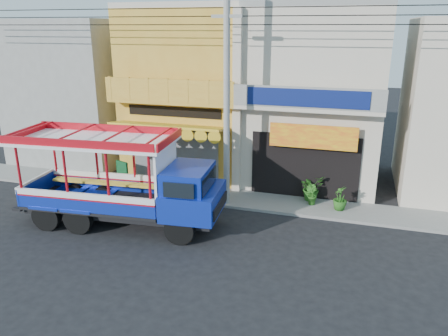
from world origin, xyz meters
name	(u,v)px	position (x,y,z in m)	size (l,w,h in m)	color
ground	(227,244)	(0.00, 0.00, 0.00)	(90.00, 90.00, 0.00)	black
sidewalk	(253,201)	(0.00, 4.00, 0.06)	(30.00, 2.00, 0.12)	slate
shophouse_left	(197,91)	(-4.00, 7.96, 4.11)	(6.00, 7.50, 8.24)	gold
shophouse_right	(315,96)	(2.00, 7.96, 4.11)	(6.00, 6.75, 8.24)	beige
party_pilaster	(237,106)	(-1.00, 4.85, 4.00)	(0.35, 0.30, 8.00)	beige
filler_building_left	(80,91)	(-11.00, 8.00, 3.80)	(6.00, 6.00, 7.60)	gray
utility_pole	(230,86)	(-0.85, 3.30, 5.03)	(28.00, 0.26, 9.00)	gray
songthaew_truck	(134,183)	(-3.70, 0.39, 1.74)	(7.91, 3.12, 3.61)	black
green_sign	(123,174)	(-6.38, 4.13, 0.58)	(0.71, 0.52, 1.11)	black
potted_plant_a	(311,188)	(2.38, 4.68, 0.68)	(1.01, 0.87, 1.12)	#255C1A
potted_plant_b	(311,195)	(2.43, 4.20, 0.54)	(0.47, 0.38, 0.85)	#255C1A
potted_plant_c	(340,198)	(3.61, 3.97, 0.62)	(0.56, 0.56, 1.00)	#255C1A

